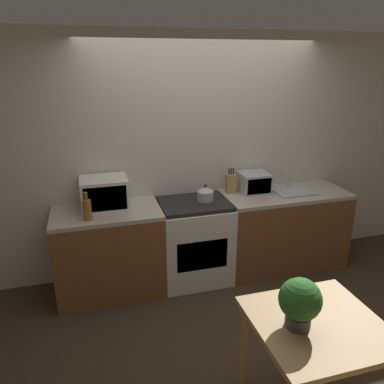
% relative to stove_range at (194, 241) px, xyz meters
% --- Properties ---
extents(ground_plane, '(16.00, 16.00, 0.00)m').
position_rel_stove_range_xyz_m(ground_plane, '(0.17, -0.62, -0.45)').
color(ground_plane, '#3D2D1E').
extents(wall_back, '(10.00, 0.06, 2.60)m').
position_rel_stove_range_xyz_m(wall_back, '(0.17, 0.34, 0.85)').
color(wall_back, beige).
rests_on(wall_back, ground_plane).
extents(counter_left_run, '(1.06, 0.62, 0.90)m').
position_rel_stove_range_xyz_m(counter_left_run, '(-0.90, 0.00, 0.00)').
color(counter_left_run, brown).
rests_on(counter_left_run, ground_plane).
extents(counter_right_run, '(1.40, 0.62, 0.90)m').
position_rel_stove_range_xyz_m(counter_right_run, '(1.07, 0.00, 0.00)').
color(counter_right_run, brown).
rests_on(counter_right_run, ground_plane).
extents(stove_range, '(0.74, 0.62, 0.90)m').
position_rel_stove_range_xyz_m(stove_range, '(0.00, 0.00, 0.00)').
color(stove_range, silver).
rests_on(stove_range, ground_plane).
extents(kettle, '(0.17, 0.17, 0.18)m').
position_rel_stove_range_xyz_m(kettle, '(0.13, 0.01, 0.53)').
color(kettle, '#B7B7BC').
rests_on(kettle, stove_range).
extents(microwave, '(0.46, 0.37, 0.31)m').
position_rel_stove_range_xyz_m(microwave, '(-0.90, 0.10, 0.61)').
color(microwave, silver).
rests_on(microwave, counter_left_run).
extents(bottle, '(0.08, 0.08, 0.27)m').
position_rel_stove_range_xyz_m(bottle, '(-1.08, -0.17, 0.56)').
color(bottle, olive).
rests_on(bottle, counter_left_run).
extents(knife_block, '(0.10, 0.08, 0.28)m').
position_rel_stove_range_xyz_m(knife_block, '(0.47, 0.17, 0.56)').
color(knife_block, tan).
rests_on(knife_block, counter_right_run).
extents(toaster_oven, '(0.32, 0.31, 0.22)m').
position_rel_stove_range_xyz_m(toaster_oven, '(0.73, 0.13, 0.56)').
color(toaster_oven, '#ADAFB5').
rests_on(toaster_oven, counter_right_run).
extents(sink_basin, '(0.42, 0.36, 0.24)m').
position_rel_stove_range_xyz_m(sink_basin, '(1.16, 0.01, 0.47)').
color(sink_basin, '#ADAFB5').
rests_on(sink_basin, counter_right_run).
extents(dining_table, '(0.81, 0.79, 0.73)m').
position_rel_stove_range_xyz_m(dining_table, '(0.29, -1.84, 0.19)').
color(dining_table, tan).
rests_on(dining_table, ground_plane).
extents(potted_plant, '(0.26, 0.26, 0.33)m').
position_rel_stove_range_xyz_m(potted_plant, '(0.14, -1.83, 0.47)').
color(potted_plant, '#424247').
rests_on(potted_plant, dining_table).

